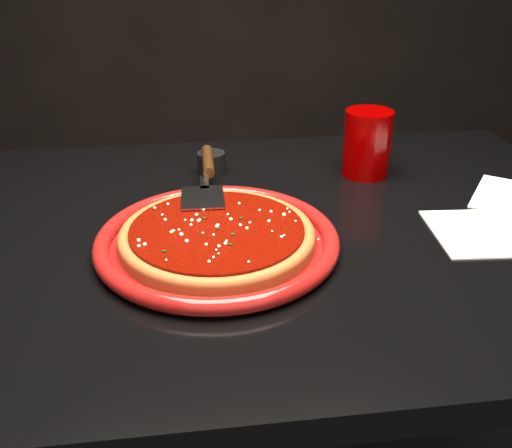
% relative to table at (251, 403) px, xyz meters
% --- Properties ---
extents(table, '(1.20, 0.80, 0.75)m').
position_rel_table_xyz_m(table, '(0.00, 0.00, 0.00)').
color(table, black).
rests_on(table, floor).
extents(plate, '(0.37, 0.37, 0.03)m').
position_rel_table_xyz_m(plate, '(-0.06, -0.07, 0.39)').
color(plate, maroon).
rests_on(plate, table).
extents(pizza_crust, '(0.29, 0.29, 0.01)m').
position_rel_table_xyz_m(pizza_crust, '(-0.06, -0.07, 0.39)').
color(pizza_crust, brown).
rests_on(pizza_crust, plate).
extents(pizza_crust_rim, '(0.29, 0.29, 0.02)m').
position_rel_table_xyz_m(pizza_crust_rim, '(-0.06, -0.07, 0.40)').
color(pizza_crust_rim, brown).
rests_on(pizza_crust_rim, plate).
extents(pizza_sauce, '(0.26, 0.26, 0.01)m').
position_rel_table_xyz_m(pizza_sauce, '(-0.06, -0.07, 0.40)').
color(pizza_sauce, '#690800').
rests_on(pizza_sauce, plate).
extents(parmesan_dusting, '(0.24, 0.24, 0.01)m').
position_rel_table_xyz_m(parmesan_dusting, '(-0.06, -0.07, 0.41)').
color(parmesan_dusting, '#FCF0C5').
rests_on(parmesan_dusting, plate).
extents(basil_flecks, '(0.22, 0.22, 0.00)m').
position_rel_table_xyz_m(basil_flecks, '(-0.06, -0.07, 0.41)').
color(basil_flecks, black).
rests_on(basil_flecks, plate).
extents(pizza_server, '(0.09, 0.29, 0.02)m').
position_rel_table_xyz_m(pizza_server, '(-0.06, 0.10, 0.42)').
color(pizza_server, '#BABCC2').
rests_on(pizza_server, plate).
extents(cup, '(0.11, 0.11, 0.12)m').
position_rel_table_xyz_m(cup, '(0.24, 0.18, 0.44)').
color(cup, '#7F0000').
rests_on(cup, table).
extents(napkin_a, '(0.16, 0.16, 0.00)m').
position_rel_table_xyz_m(napkin_a, '(0.35, -0.07, 0.38)').
color(napkin_a, white).
rests_on(napkin_a, table).
extents(ramekin, '(0.07, 0.07, 0.04)m').
position_rel_table_xyz_m(ramekin, '(-0.05, 0.22, 0.40)').
color(ramekin, black).
rests_on(ramekin, table).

